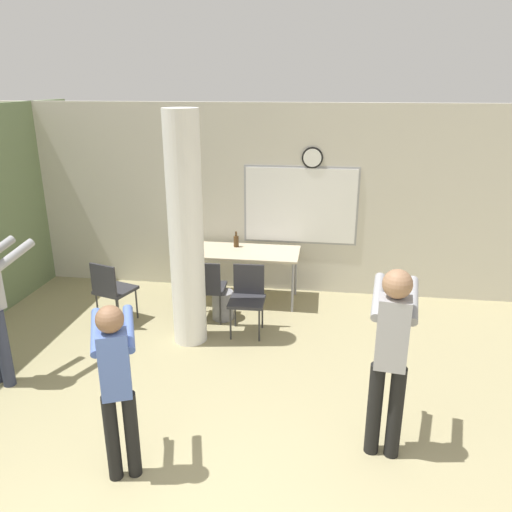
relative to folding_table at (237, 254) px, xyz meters
The scene contains 10 objects.
wall_back 0.91m from the folding_table, 62.47° to the left, with size 8.00×0.15×2.80m.
support_pillar 1.50m from the folding_table, 105.73° to the right, with size 0.41×0.41×2.80m.
folding_table is the anchor object (origin of this frame).
bottle_on_table 0.23m from the folding_table, 103.28° to the left, with size 0.08×0.08×0.23m.
waste_bin 0.84m from the folding_table, 97.19° to the right, with size 0.29×0.29×0.39m.
chair_table_left 0.82m from the folding_table, 109.46° to the right, with size 0.46×0.46×0.87m.
chair_table_front 1.04m from the folding_table, 72.23° to the right, with size 0.45×0.45×0.87m.
chair_near_pillar 1.81m from the folding_table, 146.31° to the right, with size 0.55×0.55×0.87m.
person_playing_side 3.53m from the folding_table, 58.78° to the right, with size 0.43×0.69×1.71m.
person_playing_front 3.60m from the folding_table, 94.57° to the right, with size 0.49×0.61×1.53m.
Camera 1 is at (0.98, -2.18, 3.05)m, focal length 35.00 mm.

